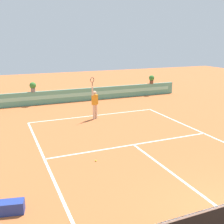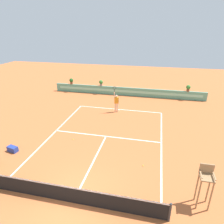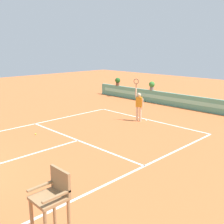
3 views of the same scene
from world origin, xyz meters
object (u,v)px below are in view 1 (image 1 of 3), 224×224
gear_bag (11,207)px  potted_plant_far_right (152,79)px  tennis_player (95,102)px  potted_plant_left (33,86)px  tennis_ball_near_baseline (96,161)px

gear_bag → potted_plant_far_right: size_ratio=0.97×
potted_plant_far_right → gear_bag: bearing=-133.2°
tennis_player → potted_plant_far_right: bearing=36.2°
potted_plant_far_right → potted_plant_left: bearing=180.0°
tennis_ball_near_baseline → potted_plant_far_right: 14.36m
tennis_player → potted_plant_left: tennis_player is taller
gear_bag → tennis_player: (5.39, 8.10, 0.87)m
tennis_ball_near_baseline → potted_plant_left: potted_plant_left is taller
tennis_ball_near_baseline → potted_plant_left: bearing=94.8°
tennis_ball_near_baseline → potted_plant_far_right: size_ratio=0.09×
tennis_player → tennis_ball_near_baseline: size_ratio=38.01×
gear_bag → potted_plant_left: (2.42, 13.28, 1.23)m
tennis_ball_near_baseline → potted_plant_left: (-0.92, 11.01, 1.38)m
tennis_ball_near_baseline → gear_bag: bearing=-145.8°
potted_plant_far_right → potted_plant_left: same height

